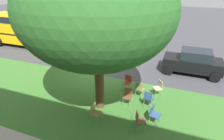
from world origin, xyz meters
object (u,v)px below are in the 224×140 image
Objects in this scene: chair_4 at (149,98)px; parked_car at (193,62)px; chair_6 at (159,87)px; chair_1 at (128,95)px; chair_3 at (128,81)px; chair_2 at (154,113)px; school_bus at (39,29)px; chair_5 at (95,112)px; chair_7 at (139,119)px; street_tree at (97,11)px; chair_0 at (139,89)px.

chair_4 is 0.24× the size of parked_car.
chair_1 is at bearing 46.32° from chair_6.
chair_3 is 1.00× the size of chair_6.
chair_3 and chair_6 have the same top height.
school_bus is (11.73, -6.81, 1.24)m from chair_2.
chair_5 is at bearing 18.85° from chair_2.
parked_car is 13.32m from school_bus.
chair_7 is (-1.94, -0.19, 0.00)m from chair_5.
chair_5 is 0.24× the size of parked_car.
chair_1 is at bearing -33.17° from chair_2.
school_bus is (9.30, -7.64, 1.24)m from chair_5.
chair_1 and chair_5 have the same top height.
chair_6 is at bearing 179.93° from chair_3.
chair_4 is 2.76m from chair_5.
chair_7 is (0.04, 1.73, 0.00)m from chair_4.
street_tree reaches higher than chair_3.
chair_4 is at bearing 67.89° from parked_car.
parked_car reaches higher than chair_4.
chair_1 is 1.00× the size of chair_6.
parked_car is at bearing -114.93° from chair_6.
chair_3 is at bearing -111.10° from street_tree.
chair_2 is 0.81m from chair_7.
chair_0 and chair_4 have the same top height.
chair_3 is (0.82, -0.55, 0.00)m from chair_0.
chair_2 is at bearing 121.08° from chair_0.
chair_0 is 2.10m from chair_2.
chair_2 is at bearing 93.65° from chair_6.
chair_1 is 11.87m from school_bus.
chair_1 is at bearing -58.58° from chair_7.
school_bus is at bearing -39.42° from chair_5.
chair_2 and chair_6 have the same top height.
chair_2 is 1.00× the size of chair_6.
school_bus is (9.82, -4.45, 1.24)m from chair_3.
chair_4 is 0.08× the size of school_bus.
chair_7 is at bearing 103.62° from chair_0.
street_tree is 8.03m from parked_car.
chair_3 is at bearing -41.03° from chair_4.
chair_4 is at bearing 138.97° from chair_3.
chair_3 is at bearing -64.73° from chair_7.
chair_5 is 1.00× the size of chair_7.
chair_6 and chair_7 have the same top height.
chair_0 and chair_5 have the same top height.
school_bus is (11.58, -4.45, 1.24)m from chair_6.
school_bus is at bearing -29.67° from chair_1.
street_tree is at bearing 53.28° from parked_car.
chair_3 is (-0.80, -2.08, -4.10)m from street_tree.
chair_2 is at bearing -127.44° from chair_7.
chair_2 is at bearing 129.03° from chair_3.
street_tree is 7.96× the size of chair_3.
school_bus is (10.26, -5.84, 1.24)m from chair_1.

